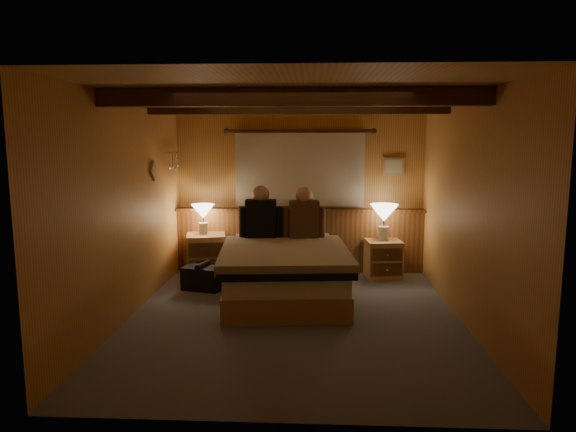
# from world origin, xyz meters

# --- Properties ---
(floor) EXTENTS (4.20, 4.20, 0.00)m
(floor) POSITION_xyz_m (0.00, 0.00, 0.00)
(floor) COLOR #545A64
(floor) RESTS_ON ground
(ceiling) EXTENTS (4.20, 4.20, 0.00)m
(ceiling) POSITION_xyz_m (0.00, 0.00, 2.40)
(ceiling) COLOR #BA8D45
(ceiling) RESTS_ON wall_back
(wall_back) EXTENTS (3.60, 0.00, 3.60)m
(wall_back) POSITION_xyz_m (0.00, 2.10, 1.20)
(wall_back) COLOR #CB9449
(wall_back) RESTS_ON floor
(wall_left) EXTENTS (0.00, 4.20, 4.20)m
(wall_left) POSITION_xyz_m (-1.80, 0.00, 1.20)
(wall_left) COLOR #CB9449
(wall_left) RESTS_ON floor
(wall_right) EXTENTS (0.00, 4.20, 4.20)m
(wall_right) POSITION_xyz_m (1.80, 0.00, 1.20)
(wall_right) COLOR #CB9449
(wall_right) RESTS_ON floor
(wall_front) EXTENTS (3.60, 0.00, 3.60)m
(wall_front) POSITION_xyz_m (0.00, -2.10, 1.20)
(wall_front) COLOR #CB9449
(wall_front) RESTS_ON floor
(wainscot) EXTENTS (3.60, 0.23, 0.94)m
(wainscot) POSITION_xyz_m (0.00, 2.04, 0.49)
(wainscot) COLOR brown
(wainscot) RESTS_ON wall_back
(curtain_window) EXTENTS (2.18, 0.09, 1.11)m
(curtain_window) POSITION_xyz_m (0.00, 2.03, 1.52)
(curtain_window) COLOR #4E2D13
(curtain_window) RESTS_ON wall_back
(ceiling_beams) EXTENTS (3.60, 1.65, 0.16)m
(ceiling_beams) POSITION_xyz_m (0.00, 0.15, 2.31)
(ceiling_beams) COLOR #4E2D13
(ceiling_beams) RESTS_ON ceiling
(coat_rail) EXTENTS (0.05, 0.55, 0.24)m
(coat_rail) POSITION_xyz_m (-1.72, 1.58, 1.67)
(coat_rail) COLOR silver
(coat_rail) RESTS_ON wall_left
(framed_print) EXTENTS (0.30, 0.04, 0.25)m
(framed_print) POSITION_xyz_m (1.35, 2.08, 1.55)
(framed_print) COLOR tan
(framed_print) RESTS_ON wall_back
(bed) EXTENTS (1.64, 2.03, 0.65)m
(bed) POSITION_xyz_m (-0.14, 0.66, 0.34)
(bed) COLOR tan
(bed) RESTS_ON floor
(nightstand_left) EXTENTS (0.63, 0.59, 0.59)m
(nightstand_left) POSITION_xyz_m (-1.32, 1.73, 0.30)
(nightstand_left) COLOR tan
(nightstand_left) RESTS_ON floor
(nightstand_right) EXTENTS (0.52, 0.48, 0.52)m
(nightstand_right) POSITION_xyz_m (1.20, 1.76, 0.26)
(nightstand_right) COLOR tan
(nightstand_right) RESTS_ON floor
(lamp_left) EXTENTS (0.33, 0.33, 0.43)m
(lamp_left) POSITION_xyz_m (-1.36, 1.77, 0.89)
(lamp_left) COLOR silver
(lamp_left) RESTS_ON nightstand_left
(lamp_right) EXTENTS (0.39, 0.39, 0.51)m
(lamp_right) POSITION_xyz_m (1.19, 1.79, 0.88)
(lamp_right) COLOR silver
(lamp_right) RESTS_ON nightstand_right
(person_left) EXTENTS (0.59, 0.24, 0.71)m
(person_left) POSITION_xyz_m (-0.49, 1.29, 0.93)
(person_left) COLOR black
(person_left) RESTS_ON bed
(person_right) EXTENTS (0.57, 0.25, 0.69)m
(person_right) POSITION_xyz_m (0.08, 1.31, 0.93)
(person_right) COLOR #472F1C
(person_right) RESTS_ON bed
(duffel_bag) EXTENTS (0.56, 0.41, 0.36)m
(duffel_bag) POSITION_xyz_m (-1.22, 1.03, 0.16)
(duffel_bag) COLOR black
(duffel_bag) RESTS_ON floor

